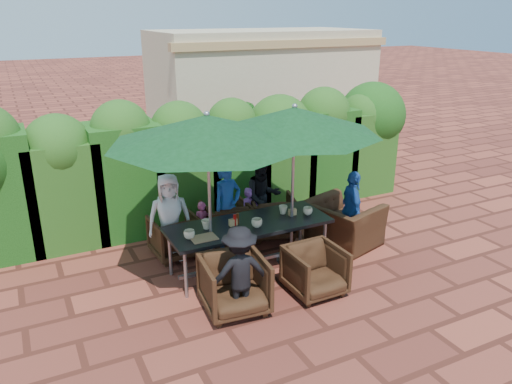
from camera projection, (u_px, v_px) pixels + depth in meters
name	position (u px, v px, depth m)	size (l,w,h in m)	color
ground	(265.00, 270.00, 7.52)	(80.00, 80.00, 0.00)	brown
dining_table	(249.00, 228.00, 7.33)	(2.42, 0.90, 0.75)	black
umbrella_left	(207.00, 130.00, 6.51)	(2.68, 2.68, 2.46)	gray
umbrella_right	(294.00, 121.00, 7.05)	(2.49, 2.49, 2.46)	gray
chair_far_left	(175.00, 234.00, 7.86)	(0.71, 0.66, 0.73)	black
chair_far_mid	(226.00, 220.00, 8.36)	(0.74, 0.69, 0.76)	black
chair_far_right	(272.00, 214.00, 8.56)	(0.76, 0.71, 0.78)	black
chair_near_left	(234.00, 282.00, 6.38)	(0.79, 0.74, 0.82)	black
chair_near_right	(315.00, 269.00, 6.79)	(0.72, 0.67, 0.74)	black
chair_end_right	(343.00, 216.00, 8.22)	(1.12, 0.73, 0.98)	black
adult_far_left	(170.00, 217.00, 7.67)	(0.68, 0.41, 1.38)	silver
adult_far_mid	(228.00, 206.00, 8.08)	(0.51, 0.41, 1.41)	#1C4999
adult_far_right	(263.00, 197.00, 8.52)	(0.65, 0.40, 1.36)	black
adult_near_left	(240.00, 272.00, 6.22)	(0.78, 0.36, 1.22)	black
adult_end_right	(352.00, 209.00, 8.10)	(0.75, 0.38, 1.29)	#1C4999
child_left	(203.00, 225.00, 8.14)	(0.28, 0.23, 0.78)	#EC5394
child_right	(250.00, 213.00, 8.47)	(0.32, 0.26, 0.89)	#974CA5
pedestrian_a	(246.00, 140.00, 11.40)	(1.68, 0.60, 1.80)	#297C21
pedestrian_b	(281.00, 136.00, 12.18)	(0.78, 0.48, 1.62)	#EC5394
pedestrian_c	(316.00, 134.00, 12.47)	(1.00, 0.46, 1.56)	gray
cup_a	(189.00, 234.00, 6.78)	(0.15, 0.15, 0.12)	beige
cup_b	(206.00, 224.00, 7.10)	(0.14, 0.14, 0.13)	beige
cup_c	(257.00, 223.00, 7.15)	(0.16, 0.16, 0.13)	beige
cup_d	(283.00, 210.00, 7.63)	(0.14, 0.14, 0.13)	beige
cup_e	(308.00, 211.00, 7.59)	(0.15, 0.15, 0.12)	beige
ketchup_bottle	(235.00, 220.00, 7.20)	(0.04, 0.04, 0.17)	#B20C0A
sauce_bottle	(238.00, 219.00, 7.24)	(0.04, 0.04, 0.17)	#4C230C
serving_tray	(204.00, 238.00, 6.80)	(0.35, 0.25, 0.02)	#A97B52
number_block_left	(233.00, 222.00, 7.21)	(0.12, 0.06, 0.10)	tan
number_block_right	(292.00, 212.00, 7.57)	(0.12, 0.06, 0.10)	tan
hedge_wall	(197.00, 152.00, 8.96)	(9.10, 1.60, 2.43)	#143D10
building	(261.00, 88.00, 14.33)	(6.20, 3.08, 3.20)	beige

